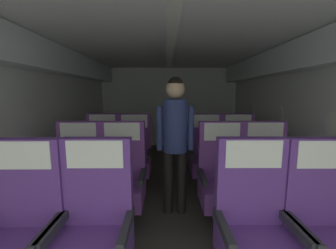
% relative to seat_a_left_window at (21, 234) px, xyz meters
% --- Properties ---
extents(ground, '(3.83, 6.12, 0.02)m').
position_rel_seat_a_left_window_xyz_m(ground, '(1.07, 1.52, -0.48)').
color(ground, '#3D3833').
extents(fuselage_shell, '(3.71, 5.77, 2.14)m').
position_rel_seat_a_left_window_xyz_m(fuselage_shell, '(1.07, 1.80, 1.07)').
color(fuselage_shell, silver).
rests_on(fuselage_shell, ground).
extents(seat_a_left_window, '(0.53, 0.49, 1.11)m').
position_rel_seat_a_left_window_xyz_m(seat_a_left_window, '(0.00, 0.00, 0.00)').
color(seat_a_left_window, '#38383D').
rests_on(seat_a_left_window, ground).
extents(seat_a_left_aisle, '(0.53, 0.49, 1.11)m').
position_rel_seat_a_left_window_xyz_m(seat_a_left_aisle, '(0.50, 0.02, 0.00)').
color(seat_a_left_aisle, '#38383D').
rests_on(seat_a_left_aisle, ground).
extents(seat_a_right_aisle, '(0.53, 0.49, 1.11)m').
position_rel_seat_a_left_window_xyz_m(seat_a_right_aisle, '(2.13, 0.00, 0.00)').
color(seat_a_right_aisle, '#38383D').
rests_on(seat_a_right_aisle, ground).
extents(seat_a_right_window, '(0.53, 0.49, 1.11)m').
position_rel_seat_a_left_window_xyz_m(seat_a_right_window, '(1.63, 0.02, 0.00)').
color(seat_a_right_window, '#38383D').
rests_on(seat_a_right_window, ground).
extents(seat_b_left_window, '(0.53, 0.49, 1.11)m').
position_rel_seat_a_left_window_xyz_m(seat_b_left_window, '(0.02, 0.91, 0.00)').
color(seat_b_left_window, '#38383D').
rests_on(seat_b_left_window, ground).
extents(seat_b_left_aisle, '(0.53, 0.49, 1.11)m').
position_rel_seat_a_left_window_xyz_m(seat_b_left_aisle, '(0.51, 0.92, 0.00)').
color(seat_b_left_aisle, '#38383D').
rests_on(seat_b_left_aisle, ground).
extents(seat_b_right_aisle, '(0.53, 0.49, 1.11)m').
position_rel_seat_a_left_window_xyz_m(seat_b_right_aisle, '(2.12, 0.92, 0.00)').
color(seat_b_right_aisle, '#38383D').
rests_on(seat_b_right_aisle, ground).
extents(seat_b_right_window, '(0.53, 0.49, 1.11)m').
position_rel_seat_a_left_window_xyz_m(seat_b_right_window, '(1.63, 0.90, 0.00)').
color(seat_b_right_window, '#38383D').
rests_on(seat_b_right_window, ground).
extents(seat_c_left_window, '(0.53, 0.49, 1.11)m').
position_rel_seat_a_left_window_xyz_m(seat_c_left_window, '(0.01, 1.83, 0.00)').
color(seat_c_left_window, '#38383D').
rests_on(seat_c_left_window, ground).
extents(seat_c_left_aisle, '(0.53, 0.49, 1.11)m').
position_rel_seat_a_left_window_xyz_m(seat_c_left_aisle, '(0.51, 1.81, 0.00)').
color(seat_c_left_aisle, '#38383D').
rests_on(seat_c_left_aisle, ground).
extents(seat_c_right_aisle, '(0.53, 0.49, 1.11)m').
position_rel_seat_a_left_window_xyz_m(seat_c_right_aisle, '(2.11, 1.82, 0.00)').
color(seat_c_right_aisle, '#38383D').
rests_on(seat_c_right_aisle, ground).
extents(seat_c_right_window, '(0.53, 0.49, 1.11)m').
position_rel_seat_a_left_window_xyz_m(seat_c_right_window, '(1.62, 1.81, 0.00)').
color(seat_c_right_window, '#38383D').
rests_on(seat_c_right_window, ground).
extents(flight_attendant, '(0.43, 0.28, 1.61)m').
position_rel_seat_a_left_window_xyz_m(flight_attendant, '(1.10, 1.06, 0.52)').
color(flight_attendant, black).
rests_on(flight_attendant, ground).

